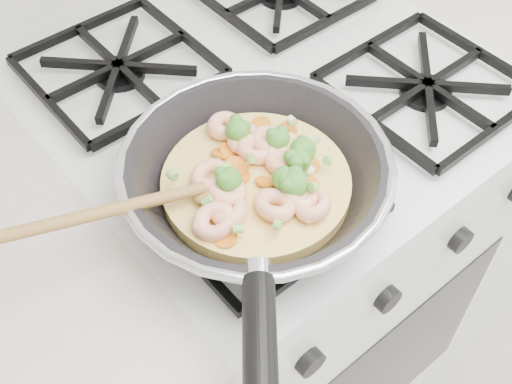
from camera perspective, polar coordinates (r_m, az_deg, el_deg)
stove at (r=1.25m, az=0.94°, el=-6.09°), size 0.60×0.60×0.92m
skillet at (r=0.72m, az=-0.02°, el=1.12°), size 0.44×0.41×0.09m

